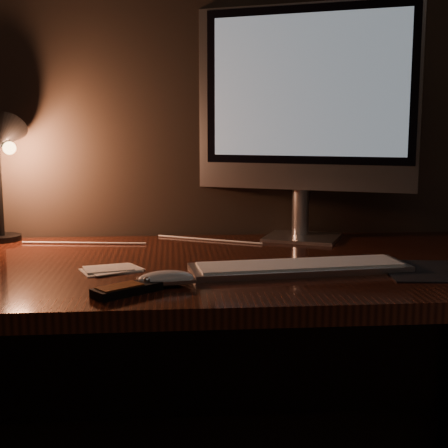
{
  "coord_description": "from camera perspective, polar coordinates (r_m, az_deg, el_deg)",
  "views": [
    {
      "loc": [
        -0.11,
        0.42,
        1.07
      ],
      "look_at": [
        -0.0,
        1.73,
        0.86
      ],
      "focal_mm": 50.0,
      "sensor_mm": 36.0,
      "label": 1
    }
  ],
  "objects": [
    {
      "name": "keyboard",
      "position": [
        1.39,
        6.92,
        -3.91
      ],
      "size": [
        0.5,
        0.19,
        0.02
      ],
      "primitive_type": "cube",
      "rotation": [
        0.0,
        0.0,
        0.11
      ],
      "color": "silver",
      "rests_on": "desk"
    },
    {
      "name": "cable",
      "position": [
        1.73,
        -7.05,
        -1.65
      ],
      "size": [
        0.62,
        0.23,
        0.01
      ],
      "primitive_type": "cylinder",
      "rotation": [
        0.0,
        1.57,
        -0.35
      ],
      "color": "white",
      "rests_on": "desk"
    },
    {
      "name": "media_remote",
      "position": [
        1.21,
        -8.86,
        -5.89
      ],
      "size": [
        0.14,
        0.12,
        0.03
      ],
      "rotation": [
        0.0,
        0.0,
        0.65
      ],
      "color": "black",
      "rests_on": "desk"
    },
    {
      "name": "mousepad",
      "position": [
        1.46,
        19.51,
        -4.07
      ],
      "size": [
        0.28,
        0.24,
        0.0
      ],
      "primitive_type": "cube",
      "rotation": [
        0.0,
        0.0,
        -0.11
      ],
      "color": "black",
      "rests_on": "desk"
    },
    {
      "name": "papers",
      "position": [
        1.41,
        -10.3,
        -4.1
      ],
      "size": [
        0.15,
        0.12,
        0.01
      ],
      "primitive_type": "cube",
      "rotation": [
        0.0,
        0.0,
        0.38
      ],
      "color": "white",
      "rests_on": "desk"
    },
    {
      "name": "desk",
      "position": [
        1.57,
        -0.5,
        -7.56
      ],
      "size": [
        1.6,
        0.75,
        0.75
      ],
      "color": "#3B170D",
      "rests_on": "ground"
    },
    {
      "name": "desk_lamp",
      "position": [
        1.8,
        -19.56,
        5.97
      ],
      "size": [
        0.16,
        0.18,
        0.36
      ],
      "rotation": [
        0.0,
        0.0,
        0.29
      ],
      "color": "black",
      "rests_on": "desk"
    },
    {
      "name": "monitor",
      "position": [
        1.76,
        7.47,
        10.91
      ],
      "size": [
        0.57,
        0.29,
        0.64
      ],
      "rotation": [
        0.0,
        0.0,
        -0.42
      ],
      "color": "silver",
      "rests_on": "desk"
    },
    {
      "name": "mouse",
      "position": [
        1.26,
        -5.33,
        -5.18
      ],
      "size": [
        0.12,
        0.08,
        0.02
      ],
      "primitive_type": "ellipsoid",
      "rotation": [
        0.0,
        0.0,
        0.17
      ],
      "color": "white",
      "rests_on": "desk"
    }
  ]
}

